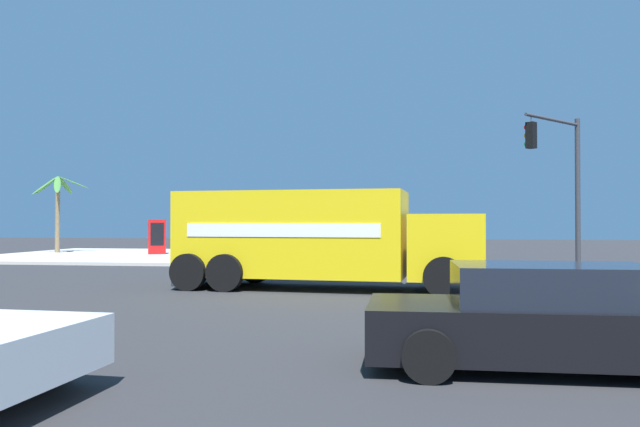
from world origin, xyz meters
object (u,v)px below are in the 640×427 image
Objects in this scene: traffic_light_primary at (562,169)px; palm_tree_far at (58,201)px; sedan_black at (543,318)px; delivery_truck at (319,237)px; vending_machine_red at (157,237)px.

traffic_light_primary reaches higher than palm_tree_far.
palm_tree_far reaches higher than sedan_black.
traffic_light_primary reaches higher than delivery_truck.
delivery_truck reaches higher than vending_machine_red.
traffic_light_primary is 17.45m from sedan_black.
delivery_truck is 1.42× the size of traffic_light_primary.
palm_tree_far reaches higher than delivery_truck.
delivery_truck is 18.09m from vending_machine_red.
sedan_black is (-8.73, -4.14, -0.79)m from delivery_truck.
vending_machine_red is (23.18, 15.01, 0.44)m from sedan_black.
sedan_black is at bearing -138.43° from palm_tree_far.
palm_tree_far is at bearing 48.36° from delivery_truck.
delivery_truck is at bearing -143.04° from vending_machine_red.
palm_tree_far reaches higher than vending_machine_red.
delivery_truck is 1.96× the size of palm_tree_far.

